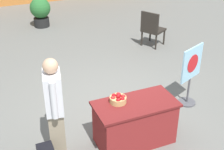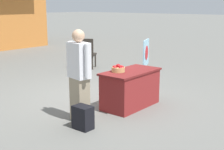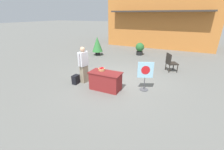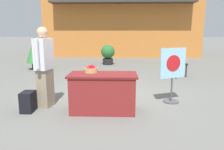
{
  "view_description": "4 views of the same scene",
  "coord_description": "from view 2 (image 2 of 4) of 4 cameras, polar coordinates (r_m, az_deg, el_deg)",
  "views": [
    {
      "loc": [
        -2.13,
        -4.89,
        3.62
      ],
      "look_at": [
        -0.27,
        -0.48,
        1.01
      ],
      "focal_mm": 50.0,
      "sensor_mm": 36.0,
      "label": 1
    },
    {
      "loc": [
        -5.33,
        -4.91,
        2.16
      ],
      "look_at": [
        -0.45,
        -0.89,
        0.71
      ],
      "focal_mm": 50.0,
      "sensor_mm": 36.0,
      "label": 2
    },
    {
      "loc": [
        2.61,
        -6.35,
        3.06
      ],
      "look_at": [
        0.04,
        -0.84,
        0.59
      ],
      "focal_mm": 24.0,
      "sensor_mm": 36.0,
      "label": 3
    },
    {
      "loc": [
        0.21,
        -5.43,
        1.63
      ],
      "look_at": [
        0.05,
        -0.82,
        0.7
      ],
      "focal_mm": 35.0,
      "sensor_mm": 36.0,
      "label": 4
    }
  ],
  "objects": [
    {
      "name": "ground_plane",
      "position": [
        7.56,
        -3.07,
        -3.74
      ],
      "size": [
        120.0,
        120.0,
        0.0
      ],
      "primitive_type": "plane",
      "color": "slate"
    },
    {
      "name": "display_table",
      "position": [
        6.67,
        3.39,
        -2.49
      ],
      "size": [
        1.37,
        0.7,
        0.79
      ],
      "color": "maroon",
      "rests_on": "ground_plane"
    },
    {
      "name": "apple_basket",
      "position": [
        6.44,
        1.15,
        1.17
      ],
      "size": [
        0.28,
        0.28,
        0.16
      ],
      "color": "tan",
      "rests_on": "display_table"
    },
    {
      "name": "person_visitor",
      "position": [
        5.76,
        -6.01,
        -0.02
      ],
      "size": [
        0.33,
        0.6,
        1.72
      ],
      "rotation": [
        0.0,
        0.0,
        -0.19
      ],
      "color": "gray",
      "rests_on": "ground_plane"
    },
    {
      "name": "backpack",
      "position": [
        5.55,
        -5.35,
        -7.74
      ],
      "size": [
        0.24,
        0.34,
        0.42
      ],
      "color": "black",
      "rests_on": "ground_plane"
    },
    {
      "name": "poster_board",
      "position": [
        8.19,
        6.2,
        2.58
      ],
      "size": [
        0.62,
        0.36,
        1.26
      ],
      "rotation": [
        0.0,
        0.0,
        -1.18
      ],
      "color": "#4C4C51",
      "rests_on": "ground_plane"
    },
    {
      "name": "patio_chair",
      "position": [
        10.61,
        -4.73,
        4.22
      ],
      "size": [
        0.75,
        0.75,
        1.04
      ],
      "rotation": [
        0.0,
        0.0,
        0.52
      ],
      "color": "#28231E",
      "rests_on": "ground_plane"
    }
  ]
}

